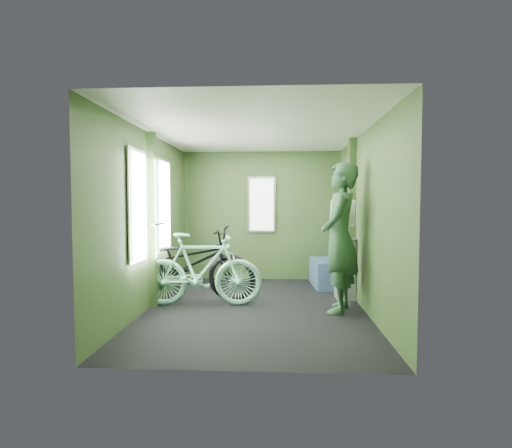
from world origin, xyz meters
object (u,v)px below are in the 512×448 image
(bicycle_black, at_px, (187,300))
(passenger, at_px, (340,238))
(bench_seat, at_px, (329,270))
(bicycle_mint, at_px, (201,306))
(waste_box, at_px, (345,268))

(bicycle_black, distance_m, passenger, 2.33)
(passenger, xyz_separation_m, bench_seat, (0.07, 1.57, -0.67))
(bicycle_black, relative_size, bench_seat, 2.15)
(passenger, bearing_deg, bicycle_black, -88.59)
(bicycle_mint, height_order, waste_box, waste_box)
(bicycle_mint, bearing_deg, bicycle_black, 36.40)
(bicycle_mint, xyz_separation_m, bench_seat, (1.88, 1.40, 0.27))
(passenger, bearing_deg, waste_box, -179.71)
(bicycle_black, bearing_deg, passenger, -95.97)
(bench_seat, bearing_deg, passenger, -96.82)
(passenger, height_order, bench_seat, passenger)
(bicycle_mint, distance_m, bench_seat, 2.36)
(bench_seat, bearing_deg, bicycle_black, -157.64)
(bicycle_black, height_order, bench_seat, bench_seat)
(bicycle_mint, relative_size, bench_seat, 1.78)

